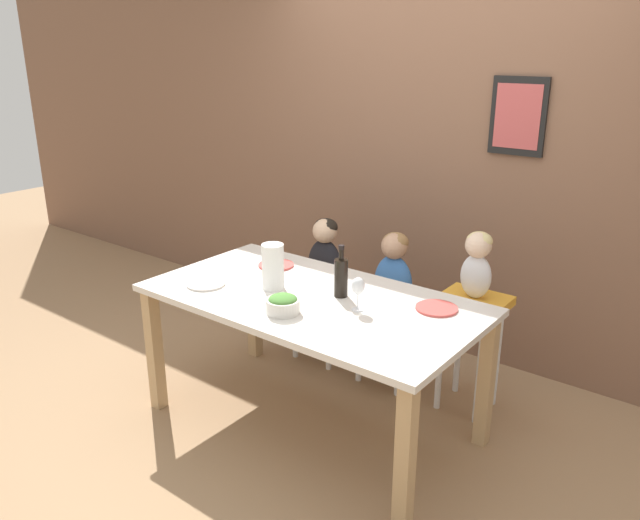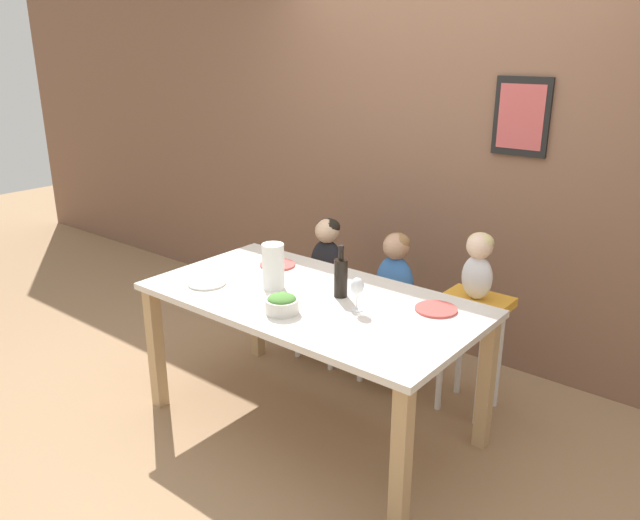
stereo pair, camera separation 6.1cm
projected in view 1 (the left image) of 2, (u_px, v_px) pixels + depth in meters
The scene contains 16 objects.
ground_plane at pixel (312, 423), 3.48m from camera, with size 14.00×14.00×0.00m, color #9E7A56.
wall_back at pixel (439, 151), 4.04m from camera, with size 10.00×0.09×2.70m.
dining_table at pixel (312, 313), 3.26m from camera, with size 1.75×0.94×0.77m.
chair_far_left at pixel (325, 302), 4.13m from camera, with size 0.43×0.38×0.46m.
chair_far_center at pixel (391, 322), 3.83m from camera, with size 0.43×0.38×0.46m.
chair_right_highchair at pixel (472, 322), 3.48m from camera, with size 0.36×0.32×0.68m.
person_child_left at pixel (325, 254), 4.02m from camera, with size 0.25×0.16×0.50m.
person_child_center at pixel (394, 271), 3.72m from camera, with size 0.25×0.16×0.50m.
person_baby_right at pixel (477, 260), 3.36m from camera, with size 0.17×0.15×0.38m.
wine_bottle at pixel (341, 276), 3.20m from camera, with size 0.07×0.07×0.28m.
paper_towel_roll at pixel (273, 267), 3.29m from camera, with size 0.12×0.12×0.25m.
wine_glass_near at pixel (359, 287), 3.03m from camera, with size 0.07×0.07×0.17m.
salad_bowl_large at pixel (283, 304), 3.02m from camera, with size 0.17×0.17×0.10m.
dinner_plate_front_left at pixel (206, 284), 3.38m from camera, with size 0.21×0.21×0.01m.
dinner_plate_back_left at pixel (276, 265), 3.67m from camera, with size 0.21×0.21×0.01m.
dinner_plate_back_right at pixel (437, 308), 3.07m from camera, with size 0.21×0.21×0.01m.
Camera 1 is at (1.87, -2.34, 2.00)m, focal length 35.00 mm.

